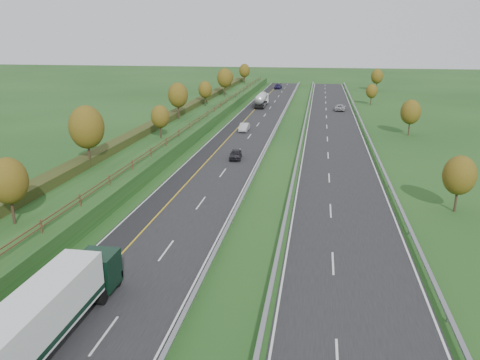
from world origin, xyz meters
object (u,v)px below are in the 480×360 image
object	(u,v)px
car_small_far	(278,86)
car_oncoming	(340,107)
box_lorry	(40,321)
car_dark_near	(236,154)
road_tanker	(262,99)
car_silver_mid	(244,127)

from	to	relation	value
car_small_far	car_oncoming	size ratio (longest dim) A/B	1.03
car_small_far	box_lorry	bearing A→B (deg)	-87.34
car_dark_near	car_oncoming	distance (m)	53.50
road_tanker	car_small_far	world-z (taller)	road_tanker
road_tanker	car_small_far	xyz separation A→B (m)	(0.38, 43.02, -1.03)
car_silver_mid	car_oncoming	bearing A→B (deg)	57.51
car_dark_near	car_silver_mid	bearing A→B (deg)	89.83
car_silver_mid	road_tanker	bearing A→B (deg)	91.73
road_tanker	car_dark_near	xyz separation A→B (m)	(2.88, -54.39, -1.11)
car_oncoming	box_lorry	bearing A→B (deg)	83.26
road_tanker	box_lorry	bearing A→B (deg)	-90.04
box_lorry	car_dark_near	size ratio (longest dim) A/B	3.91
box_lorry	car_oncoming	size ratio (longest dim) A/B	3.06
car_silver_mid	car_oncoming	size ratio (longest dim) A/B	0.86
road_tanker	car_dark_near	bearing A→B (deg)	-86.97
box_lorry	car_small_far	world-z (taller)	box_lorry
car_silver_mid	car_small_far	world-z (taller)	car_small_far
car_silver_mid	car_small_far	size ratio (longest dim) A/B	0.84
car_silver_mid	car_oncoming	world-z (taller)	car_silver_mid
car_dark_near	car_oncoming	xyz separation A→B (m)	(16.98, 50.74, 0.03)
car_silver_mid	car_small_far	distance (m)	76.19
box_lorry	road_tanker	size ratio (longest dim) A/B	1.45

